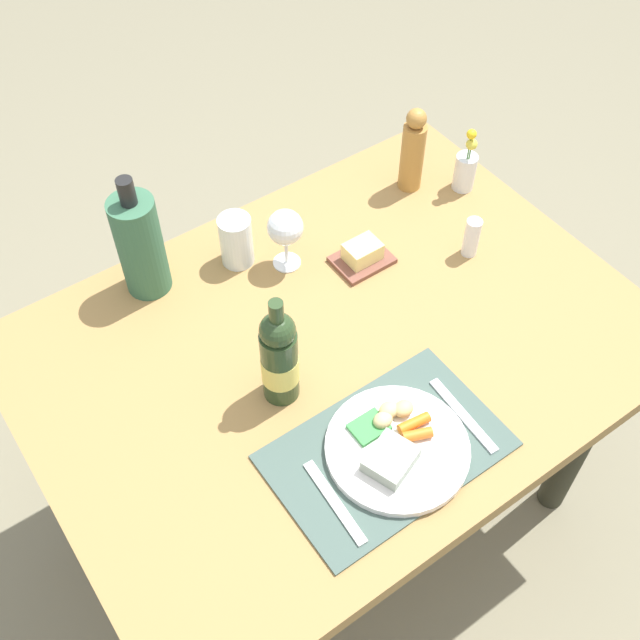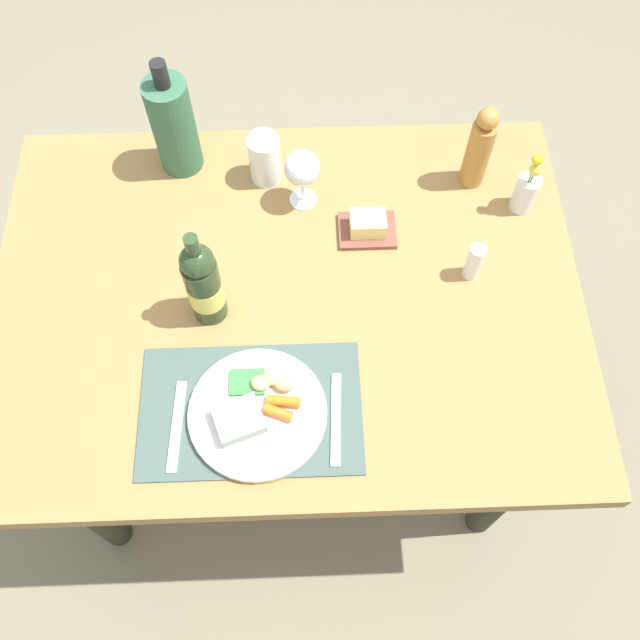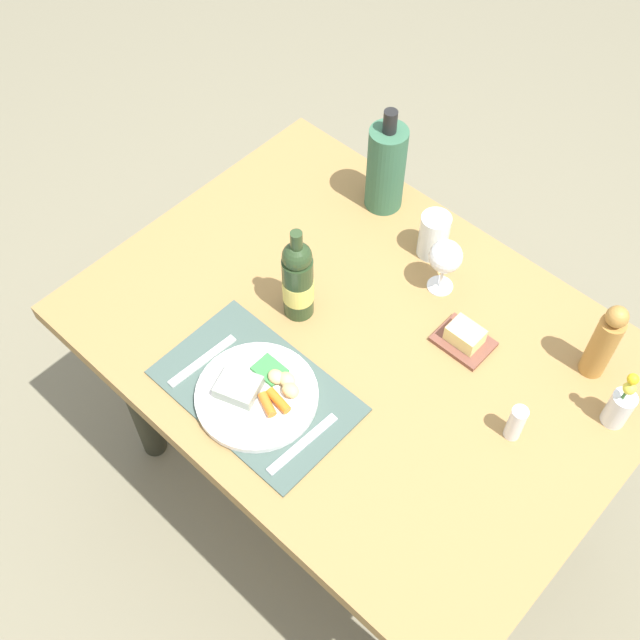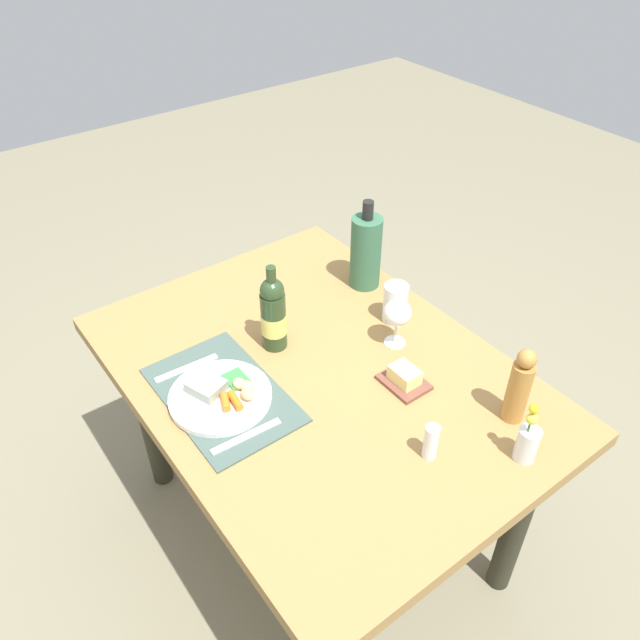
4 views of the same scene
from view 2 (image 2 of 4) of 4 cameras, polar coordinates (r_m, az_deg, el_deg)
name	(u,v)px [view 2 (image 2 of 4)]	position (r m, az deg, el deg)	size (l,w,h in m)	color
ground_plane	(297,412)	(2.21, -1.89, -7.58)	(8.00, 8.00, 0.00)	#79735A
dining_table	(289,316)	(1.61, -2.57, 0.34)	(1.29, 0.95, 0.76)	olive
placemat	(251,409)	(1.41, -5.69, -7.32)	(0.44, 0.28, 0.01)	#42564E
dinner_plate	(257,411)	(1.39, -5.19, -7.45)	(0.28, 0.28, 0.05)	silver
fork	(177,426)	(1.41, -11.66, -8.51)	(0.02, 0.19, 0.01)	silver
knife	(336,419)	(1.39, 1.31, -8.09)	(0.02, 0.19, 0.01)	silver
wine_bottle	(203,284)	(1.42, -9.55, 2.97)	(0.07, 0.07, 0.28)	#283E20
wine_glass	(302,169)	(1.57, -1.48, 12.27)	(0.08, 0.08, 0.16)	white
pepper_mill	(479,149)	(1.65, 12.93, 13.53)	(0.06, 0.06, 0.23)	#AF7A37
butter_dish	(368,226)	(1.59, 3.92, 7.67)	(0.13, 0.10, 0.06)	brown
flower_vase	(526,190)	(1.67, 16.56, 10.16)	(0.05, 0.05, 0.18)	silver
salt_shaker	(474,262)	(1.54, 12.54, 4.68)	(0.04, 0.04, 0.10)	white
cooler_bottle	(173,125)	(1.67, -11.93, 15.36)	(0.10, 0.10, 0.31)	#346346
water_tumbler	(265,161)	(1.66, -4.53, 12.88)	(0.08, 0.08, 0.13)	silver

